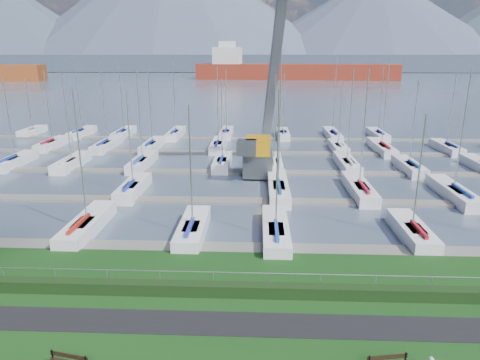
{
  "coord_description": "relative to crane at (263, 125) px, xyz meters",
  "views": [
    {
      "loc": [
        1.42,
        -21.23,
        12.87
      ],
      "look_at": [
        0.0,
        12.0,
        3.0
      ],
      "focal_mm": 32.0,
      "sensor_mm": 36.0,
      "label": 1
    }
  ],
  "objects": [
    {
      "name": "docks",
      "position": [
        -1.9,
        0.49,
        -5.55
      ],
      "size": [
        90.0,
        41.6,
        0.25
      ],
      "color": "slate",
      "rests_on": "water"
    },
    {
      "name": "sailboat_fleet",
      "position": [
        -3.08,
        4.09,
        0.09
      ],
      "size": [
        75.43,
        49.01,
        13.57
      ],
      "color": "navy",
      "rests_on": "water"
    },
    {
      "name": "mountains",
      "position": [
        5.45,
        379.11,
        41.35
      ],
      "size": [
        1190.0,
        360.0,
        115.0
      ],
      "color": "#3C4C59",
      "rests_on": "water"
    },
    {
      "name": "path",
      "position": [
        -1.9,
        -28.51,
        -5.32
      ],
      "size": [
        160.0,
        2.0,
        0.04
      ],
      "primitive_type": "cube",
      "color": "black",
      "rests_on": "grass"
    },
    {
      "name": "cargo_ship_mid",
      "position": [
        14.54,
        186.48,
        -1.82
      ],
      "size": [
        104.9,
        26.6,
        21.5
      ],
      "rotation": [
        0.0,
        0.0,
        -0.08
      ],
      "color": "maroon",
      "rests_on": "water"
    },
    {
      "name": "foothill",
      "position": [
        -1.9,
        304.49,
        0.67
      ],
      "size": [
        900.0,
        80.0,
        12.0
      ],
      "primitive_type": "cube",
      "color": "#404C5E",
      "rests_on": "water"
    },
    {
      "name": "hedge",
      "position": [
        -1.9,
        -25.91,
        -4.98
      ],
      "size": [
        80.0,
        0.7,
        0.7
      ],
      "primitive_type": "cube",
      "color": "black",
      "rests_on": "grass"
    },
    {
      "name": "water",
      "position": [
        -1.9,
        234.49,
        -5.73
      ],
      "size": [
        800.0,
        540.0,
        0.2
      ],
      "primitive_type": "cube",
      "color": "#48566A"
    },
    {
      "name": "crane",
      "position": [
        0.0,
        0.0,
        0.0
      ],
      "size": [
        5.37,
        13.24,
        22.35
      ],
      "rotation": [
        0.0,
        0.0,
        -0.02
      ],
      "color": "#515458",
      "rests_on": "water"
    },
    {
      "name": "fence",
      "position": [
        -1.9,
        -25.51,
        -4.13
      ],
      "size": [
        80.0,
        0.04,
        0.04
      ],
      "primitive_type": "cylinder",
      "rotation": [
        0.0,
        1.57,
        0.0
      ],
      "color": "#9B9DA3",
      "rests_on": "grass"
    }
  ]
}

